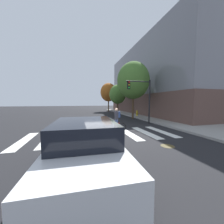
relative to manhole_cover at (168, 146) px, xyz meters
name	(u,v)px	position (x,y,z in m)	size (l,w,h in m)	color
ground_plane	(106,135)	(-2.46, 2.76, 0.00)	(120.00, 120.00, 0.00)	black
sidewalk	(211,127)	(6.29, 2.76, 0.07)	(6.50, 50.00, 0.15)	gray
crosswalk_stripes	(102,135)	(-2.71, 2.76, 0.00)	(9.18, 3.53, 0.01)	silver
manhole_cover	(168,146)	(0.00, 0.00, 0.00)	(0.64, 0.64, 0.01)	#473D1E
sedan_near	(85,146)	(-3.97, -1.35, 0.82)	(2.31, 4.67, 1.59)	silver
cyclist	(116,120)	(-1.55, 3.50, 0.84)	(1.68, 0.44, 1.69)	black
traffic_light_near	(142,94)	(1.71, 5.91, 2.86)	(2.47, 0.28, 4.20)	black
fire_hydrant	(137,113)	(3.99, 11.49, 0.53)	(0.33, 0.22, 0.78)	gold
street_tree_near	(133,81)	(2.52, 9.66, 4.71)	(3.92, 3.92, 6.97)	#4C3823
street_tree_mid	(118,94)	(2.47, 15.83, 3.37)	(2.81, 2.81, 5.00)	#4C3823
street_tree_far	(108,92)	(2.45, 22.37, 4.15)	(3.46, 3.46, 6.16)	#4C3823
corner_building	(178,83)	(14.21, 15.38, 5.69)	(18.42, 24.27, 11.48)	brown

